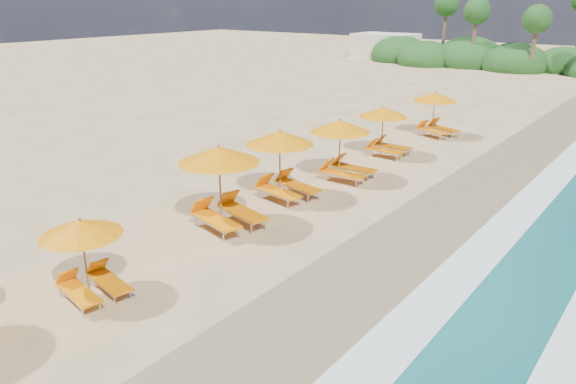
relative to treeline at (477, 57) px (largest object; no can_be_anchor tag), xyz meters
The scene contains 11 objects.
ground 46.60m from the treeline, 77.68° to the right, with size 160.00×160.00×0.00m, color tan.
wet_sand 47.61m from the treeline, 72.97° to the right, with size 4.00×160.00×0.01m, color #8E7A54.
surf_foam 48.47m from the treeline, 69.92° to the right, with size 4.00×160.00×0.01m.
station_2 52.47m from the treeline, 80.51° to the right, with size 2.39×2.27×2.01m.
station_3 47.31m from the treeline, 79.98° to the right, with size 3.23×3.11×2.64m.
station_4 44.13m from the treeline, 79.41° to the right, with size 3.00×2.86×2.51m.
station_5 41.14m from the treeline, 77.83° to the right, with size 2.66×2.46×2.43m.
station_6 37.02m from the treeline, 76.97° to the right, with size 2.44×2.25×2.27m.
station_7 32.28m from the treeline, 74.44° to the right, with size 2.92×2.85×2.30m.
treeline is the anchor object (origin of this frame).
beach_building 12.32m from the treeline, 168.35° to the left, with size 7.00×5.00×2.80m, color beige.
Camera 1 is at (9.68, -12.72, 6.90)m, focal length 34.22 mm.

